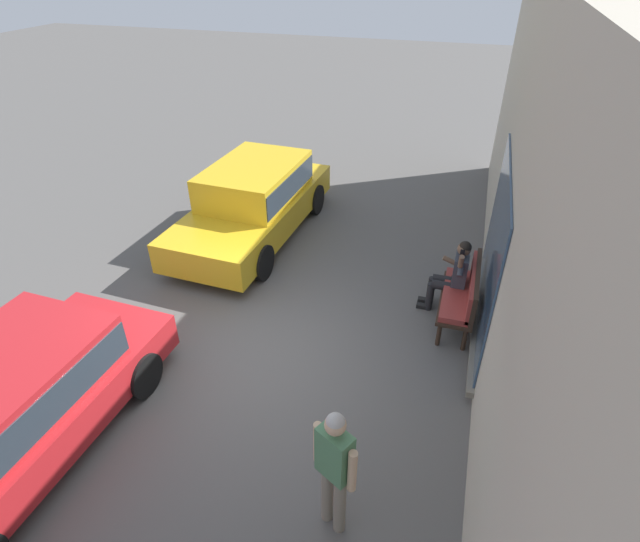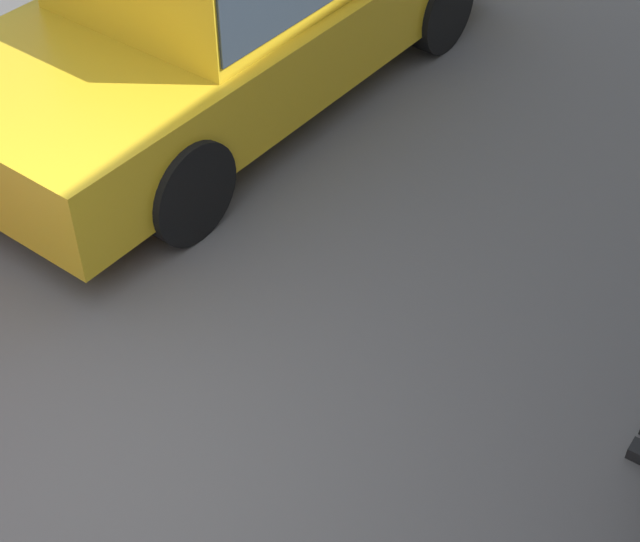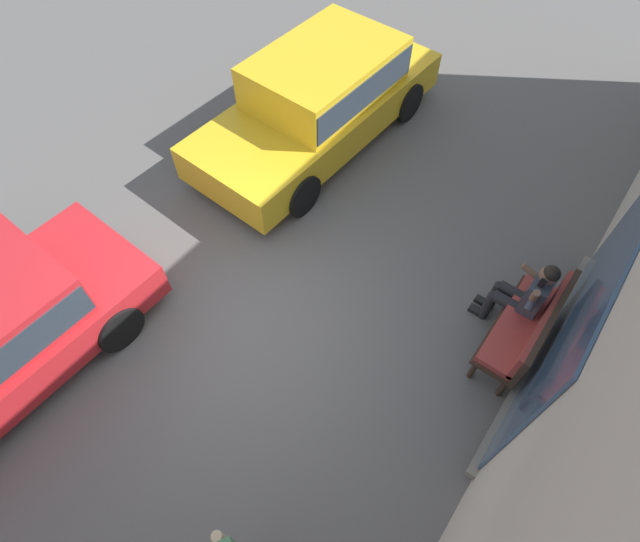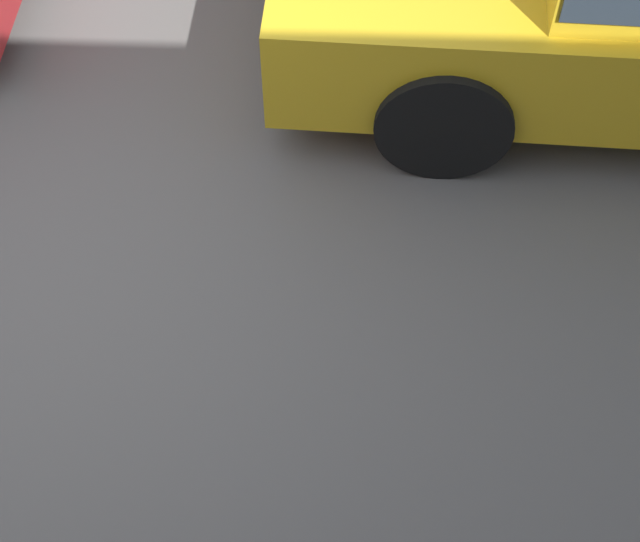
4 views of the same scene
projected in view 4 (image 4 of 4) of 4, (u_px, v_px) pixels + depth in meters
The scene contains 1 object.
ground_plane at pixel (22, 271), 4.71m from camera, with size 60.00×60.00×0.00m, color #565451.
Camera 4 is at (-1.53, 2.60, 3.89)m, focal length 55.00 mm.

